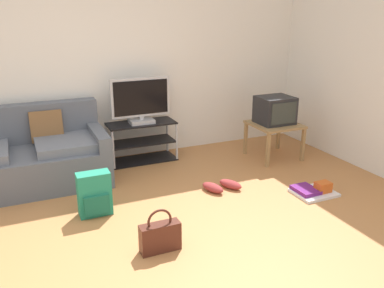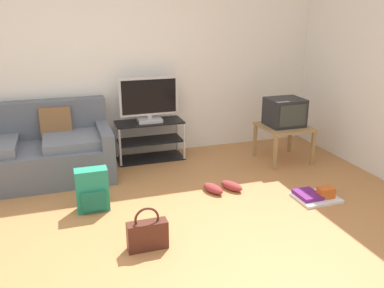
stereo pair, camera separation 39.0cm
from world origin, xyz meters
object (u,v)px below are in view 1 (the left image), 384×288
object	(u,v)px
couch	(24,158)
side_table	(274,128)
floor_tray	(314,191)
crt_tv	(275,110)
handbag	(160,236)
sneakers_pair	(222,186)
backpack	(95,194)
flat_tv	(141,101)
tv_stand	(142,142)

from	to	relation	value
couch	side_table	distance (m)	3.10
floor_tray	crt_tv	bearing A→B (deg)	77.45
crt_tv	floor_tray	xyz separation A→B (m)	(-0.26, -1.16, -0.61)
side_table	handbag	distance (m)	2.62
side_table	sneakers_pair	distance (m)	1.34
crt_tv	backpack	xyz separation A→B (m)	(-2.50, -0.66, -0.44)
crt_tv	backpack	bearing A→B (deg)	-165.16
side_table	crt_tv	size ratio (longest dim) A/B	1.34
handbag	sneakers_pair	xyz separation A→B (m)	(1.02, 0.85, -0.09)
flat_tv	crt_tv	bearing A→B (deg)	-18.69
couch	crt_tv	world-z (taller)	couch
couch	side_table	world-z (taller)	couch
crt_tv	floor_tray	bearing A→B (deg)	-102.55
tv_stand	side_table	bearing A→B (deg)	-19.89
tv_stand	backpack	distance (m)	1.51
backpack	sneakers_pair	world-z (taller)	backpack
crt_tv	handbag	world-z (taller)	crt_tv
handbag	sneakers_pair	world-z (taller)	handbag
tv_stand	side_table	xyz separation A→B (m)	(1.64, -0.59, 0.15)
flat_tv	handbag	xyz separation A→B (m)	(-0.49, -2.06, -0.67)
crt_tv	tv_stand	bearing A→B (deg)	160.61
couch	sneakers_pair	size ratio (longest dim) A/B	3.99
side_table	sneakers_pair	world-z (taller)	side_table
backpack	sneakers_pair	size ratio (longest dim) A/B	0.96
tv_stand	crt_tv	distance (m)	1.78
tv_stand	flat_tv	distance (m)	0.54
handbag	floor_tray	bearing A→B (deg)	10.50
crt_tv	backpack	distance (m)	2.62
side_table	floor_tray	distance (m)	1.23
couch	sneakers_pair	xyz separation A→B (m)	(1.96, -1.04, -0.27)
flat_tv	backpack	world-z (taller)	flat_tv
couch	flat_tv	world-z (taller)	flat_tv
couch	backpack	bearing A→B (deg)	-61.07
tv_stand	side_table	distance (m)	1.75
floor_tray	tv_stand	bearing A→B (deg)	128.52
couch	handbag	world-z (taller)	couch
side_table	backpack	distance (m)	2.59
handbag	sneakers_pair	size ratio (longest dim) A/B	0.84
floor_tray	couch	bearing A→B (deg)	151.31
flat_tv	couch	bearing A→B (deg)	-173.11
couch	crt_tv	xyz separation A→B (m)	(3.08, -0.38, 0.33)
tv_stand	floor_tray	size ratio (longest dim) A/B	2.00
sneakers_pair	floor_tray	world-z (taller)	floor_tray
backpack	floor_tray	world-z (taller)	backpack
backpack	handbag	distance (m)	0.92
backpack	handbag	xyz separation A→B (m)	(0.36, -0.85, -0.08)
flat_tv	side_table	size ratio (longest dim) A/B	1.26
flat_tv	handbag	bearing A→B (deg)	-103.44
side_table	flat_tv	bearing A→B (deg)	160.81
tv_stand	handbag	distance (m)	2.15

